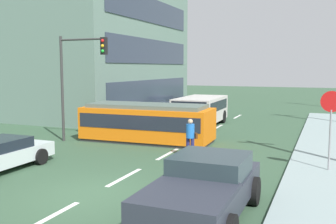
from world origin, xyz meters
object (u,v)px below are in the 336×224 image
parked_sedan_far (164,109)px  streetcar_tram (147,122)px  pedestrian_crossing (190,136)px  pickup_truck_parked (204,188)px  parked_sedan_furthest (189,103)px  traffic_light_mast (78,69)px  stop_sign (331,114)px  parked_sedan_mid (123,117)px  city_bus (201,109)px

parked_sedan_far → streetcar_tram: bearing=-72.0°
pedestrian_crossing → pickup_truck_parked: 6.78m
streetcar_tram → pickup_truck_parked: 10.64m
pedestrian_crossing → parked_sedan_furthest: (-6.35, 17.95, -0.32)m
streetcar_tram → parked_sedan_furthest: streetcar_tram is taller
pickup_truck_parked → parked_sedan_far: pickup_truck_parked is taller
pedestrian_crossing → traffic_light_mast: (-6.38, 1.03, 2.84)m
pedestrian_crossing → streetcar_tram: bearing=141.7°
pickup_truck_parked → parked_sedan_furthest: pickup_truck_parked is taller
pedestrian_crossing → stop_sign: bearing=-5.3°
pickup_truck_parked → stop_sign: (2.95, 5.76, 1.40)m
parked_sedan_mid → parked_sedan_furthest: (0.54, 11.38, 0.00)m
pedestrian_crossing → pickup_truck_parked: pedestrian_crossing is taller
parked_sedan_mid → stop_sign: bearing=-29.7°
pedestrian_crossing → traffic_light_mast: bearing=170.8°
pedestrian_crossing → pickup_truck_parked: (2.55, -6.28, -0.15)m
city_bus → parked_sedan_furthest: 9.66m
stop_sign → parked_sedan_mid: bearing=150.3°
parked_sedan_far → traffic_light_mast: size_ratio=0.82×
city_bus → traffic_light_mast: traffic_light_mast is taller
traffic_light_mast → city_bus: bearing=64.1°
parked_sedan_furthest → stop_sign: 22.00m
streetcar_tram → traffic_light_mast: traffic_light_mast is taller
city_bus → stop_sign: bearing=-50.5°
streetcar_tram → pickup_truck_parked: size_ratio=1.37×
streetcar_tram → parked_sedan_mid: size_ratio=1.69×
streetcar_tram → stop_sign: 9.42m
pickup_truck_parked → traffic_light_mast: (-8.94, 7.31, 2.99)m
stop_sign → parked_sedan_furthest: bearing=122.7°
pedestrian_crossing → stop_sign: size_ratio=0.58×
streetcar_tram → city_bus: 6.57m
city_bus → stop_sign: 12.55m
parked_sedan_mid → city_bus: bearing=29.9°
streetcar_tram → pickup_truck_parked: (5.85, -8.88, -0.22)m
stop_sign → city_bus: bearing=129.5°
pickup_truck_parked → parked_sedan_furthest: size_ratio=1.23×
parked_sedan_furthest → stop_sign: stop_sign is taller
pedestrian_crossing → stop_sign: (5.51, -0.51, 1.25)m
parked_sedan_furthest → pickup_truck_parked: bearing=-69.8°
pickup_truck_parked → parked_sedan_mid: bearing=126.3°
pedestrian_crossing → pickup_truck_parked: bearing=-67.9°
city_bus → pedestrian_crossing: (2.45, -9.12, -0.13)m
city_bus → pickup_truck_parked: city_bus is taller
streetcar_tram → pickup_truck_parked: streetcar_tram is taller
streetcar_tram → pedestrian_crossing: bearing=-38.3°
pickup_truck_parked → parked_sedan_far: bearing=115.9°
parked_sedan_mid → stop_sign: stop_sign is taller
streetcar_tram → parked_sedan_mid: streetcar_tram is taller
streetcar_tram → parked_sedan_furthest: 15.65m
parked_sedan_furthest → stop_sign: (11.85, -18.46, 1.57)m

